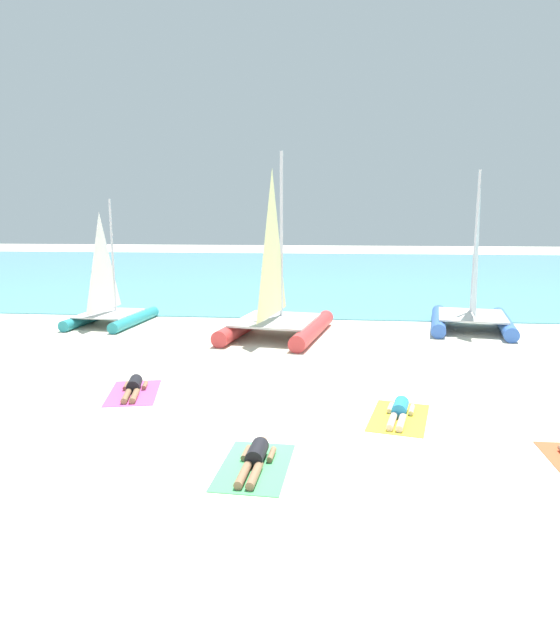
# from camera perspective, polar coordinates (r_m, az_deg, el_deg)

# --- Properties ---
(ground_plane) EXTENTS (120.00, 120.00, 0.00)m
(ground_plane) POSITION_cam_1_polar(r_m,az_deg,el_deg) (20.09, 1.38, -0.93)
(ground_plane) COLOR beige
(ocean_water) EXTENTS (120.00, 40.00, 0.05)m
(ocean_water) POSITION_cam_1_polar(r_m,az_deg,el_deg) (41.75, 3.82, 5.12)
(ocean_water) COLOR #5BB2C1
(ocean_water) RESTS_ON ground
(sailboat_blue) EXTENTS (3.50, 4.78, 5.70)m
(sailboat_blue) POSITION_cam_1_polar(r_m,az_deg,el_deg) (21.07, 19.35, 1.36)
(sailboat_blue) COLOR blue
(sailboat_blue) RESTS_ON ground
(sailboat_teal) EXTENTS (2.57, 3.77, 4.70)m
(sailboat_teal) POSITION_cam_1_polar(r_m,az_deg,el_deg) (21.78, -17.28, 1.37)
(sailboat_teal) COLOR teal
(sailboat_teal) RESTS_ON ground
(sailboat_red) EXTENTS (3.78, 5.20, 6.21)m
(sailboat_red) POSITION_cam_1_polar(r_m,az_deg,el_deg) (18.71, -0.35, 1.09)
(sailboat_red) COLOR #CC3838
(sailboat_red) RESTS_ON ground
(towel_leftmost) EXTENTS (1.49, 2.10, 0.01)m
(towel_leftmost) POSITION_cam_1_polar(r_m,az_deg,el_deg) (13.32, -14.98, -7.31)
(towel_leftmost) COLOR #D84C99
(towel_leftmost) RESTS_ON ground
(sunbather_leftmost) EXTENTS (0.73, 1.56, 0.30)m
(sunbather_leftmost) POSITION_cam_1_polar(r_m,az_deg,el_deg) (13.35, -14.96, -6.71)
(sunbather_leftmost) COLOR black
(sunbather_leftmost) RESTS_ON towel_leftmost
(towel_center_left) EXTENTS (1.19, 1.95, 0.01)m
(towel_center_left) POSITION_cam_1_polar(r_m,az_deg,el_deg) (9.32, -2.64, -14.96)
(towel_center_left) COLOR #4CB266
(towel_center_left) RESTS_ON ground
(sunbather_center_left) EXTENTS (0.56, 1.57, 0.30)m
(sunbather_center_left) POSITION_cam_1_polar(r_m,az_deg,el_deg) (9.32, -2.56, -14.09)
(sunbather_center_left) COLOR black
(sunbather_center_left) RESTS_ON towel_center_left
(towel_center_right) EXTENTS (1.47, 2.09, 0.01)m
(towel_center_right) POSITION_cam_1_polar(r_m,az_deg,el_deg) (11.62, 12.26, -9.87)
(towel_center_right) COLOR yellow
(towel_center_right) RESTS_ON ground
(sunbather_center_right) EXTENTS (0.72, 1.56, 0.30)m
(sunbather_center_right) POSITION_cam_1_polar(r_m,az_deg,el_deg) (11.64, 12.32, -9.18)
(sunbather_center_right) COLOR #268CCC
(sunbather_center_right) RESTS_ON towel_center_right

